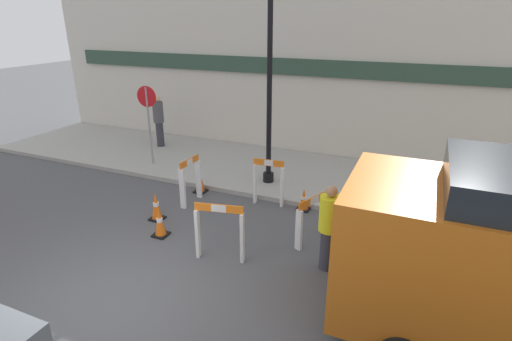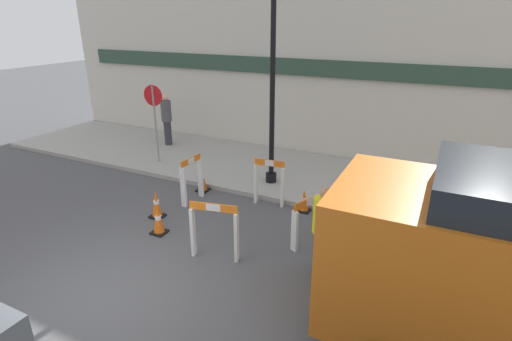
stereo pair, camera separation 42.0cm
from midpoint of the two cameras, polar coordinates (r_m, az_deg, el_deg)
name	(u,v)px [view 1 (the left image)]	position (r m, az deg, el deg)	size (l,w,h in m)	color
ground_plane	(111,305)	(7.11, -21.75, -17.42)	(60.00, 60.00, 0.00)	#4C4C4F
sidewalk_slab	(263,169)	(11.71, 0.03, 0.21)	(18.00, 3.70, 0.12)	#9E9B93
storefront_facade	(287,68)	(12.81, 3.55, 14.43)	(18.00, 0.22, 5.50)	beige
streetlamp_post	(270,29)	(9.86, 0.74, 19.52)	(0.44, 0.44, 6.06)	black
stop_sign	(148,113)	(12.01, -16.14, 7.93)	(0.60, 0.08, 2.31)	gray
barricade_0	(190,180)	(9.70, -10.57, -1.35)	(0.17, 0.74, 1.14)	white
barricade_1	(219,230)	(7.40, -6.88, -8.45)	(0.92, 0.32, 1.13)	white
barricade_2	(313,217)	(7.99, 6.69, -6.63)	(0.48, 0.91, 1.00)	white
barricade_3	(268,181)	(9.45, 0.53, -1.56)	(0.74, 0.20, 1.14)	white
traffic_cone_0	(200,180)	(10.35, -9.19, -1.34)	(0.30, 0.30, 0.70)	black
traffic_cone_1	(156,207)	(9.20, -15.35, -5.02)	(0.30, 0.30, 0.65)	black
traffic_cone_2	(304,200)	(9.37, 5.56, -4.21)	(0.30, 0.30, 0.53)	black
traffic_cone_3	(334,204)	(9.02, 9.75, -4.82)	(0.30, 0.30, 0.72)	black
traffic_cone_4	(160,223)	(8.53, -14.97, -7.21)	(0.30, 0.30, 0.63)	black
person_worker	(329,226)	(7.07, 8.74, -7.84)	(0.51, 0.51, 1.61)	#33333D
person_pedestrian	(159,119)	(13.82, -14.59, 7.13)	(0.38, 0.38, 1.73)	#33333D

